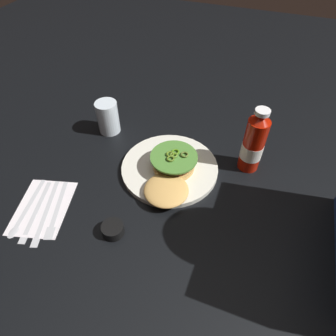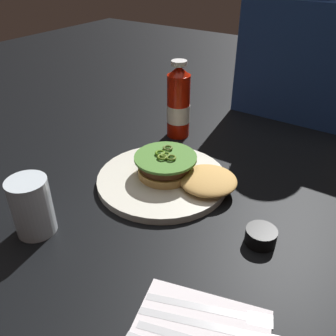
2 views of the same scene
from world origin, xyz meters
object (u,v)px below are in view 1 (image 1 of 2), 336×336
napkin (43,207)px  spoon_utensil (23,214)px  ketchup_bottle (253,144)px  butter_knife (44,215)px  burger_sandwich (171,172)px  fork_utensil (55,213)px  condiment_cup (113,229)px  water_glass (108,117)px  dinner_plate (170,168)px  steak_knife (34,214)px

napkin → spoon_utensil: bearing=-39.4°
ketchup_bottle → butter_knife: ketchup_bottle is taller
burger_sandwich → napkin: (0.21, -0.29, -0.03)m
butter_knife → fork_utensil: same height
burger_sandwich → butter_knife: bearing=-48.6°
condiment_cup → napkin: bearing=-90.2°
napkin → butter_knife: bearing=45.8°
spoon_utensil → napkin: bearing=140.6°
spoon_utensil → fork_utensil: bearing=112.9°
ketchup_bottle → fork_utensil: size_ratio=1.15×
napkin → water_glass: bearing=178.1°
burger_sandwich → ketchup_bottle: (-0.14, 0.20, 0.06)m
dinner_plate → steak_knife: (0.28, -0.28, -0.00)m
ketchup_bottle → condiment_cup: (0.35, -0.27, -0.08)m
ketchup_bottle → spoon_utensil: size_ratio=1.08×
water_glass → steak_knife: 0.39m
napkin → butter_knife: 0.03m
water_glass → napkin: 0.36m
burger_sandwich → condiment_cup: 0.23m
burger_sandwich → steak_knife: size_ratio=1.18×
dinner_plate → butter_knife: 0.37m
dinner_plate → fork_utensil: bearing=-41.3°
ketchup_bottle → napkin: ketchup_bottle is taller
steak_knife → fork_utensil: (-0.02, 0.05, 0.00)m
burger_sandwich → ketchup_bottle: 0.25m
condiment_cup → butter_knife: 0.19m
napkin → steak_knife: 0.03m
burger_sandwich → fork_utensil: burger_sandwich is taller
burger_sandwich → ketchup_bottle: ketchup_bottle is taller
ketchup_bottle → steak_knife: ketchup_bottle is taller
butter_knife → ketchup_bottle: bearing=128.6°
burger_sandwich → butter_knife: (0.24, -0.27, -0.03)m
steak_knife → fork_utensil: size_ratio=1.07×
dinner_plate → fork_utensil: 0.34m
ketchup_bottle → condiment_cup: 0.45m
condiment_cup → fork_utensil: bearing=-88.0°
butter_knife → water_glass: bearing=-178.5°
napkin → steak_knife: size_ratio=0.96×
dinner_plate → steak_knife: size_ratio=1.49×
ketchup_bottle → fork_utensil: ketchup_bottle is taller
water_glass → butter_knife: 0.38m
water_glass → napkin: bearing=-1.9°
burger_sandwich → water_glass: size_ratio=2.06×
burger_sandwich → condiment_cup: bearing=-19.1°
butter_knife → steak_knife: bearing=-76.6°
napkin → steak_knife: bearing=-11.5°
napkin → spoon_utensil: 0.05m
ketchup_bottle → butter_knife: 0.60m
napkin → condiment_cup: bearing=89.8°
spoon_utensil → ketchup_bottle: bearing=126.8°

